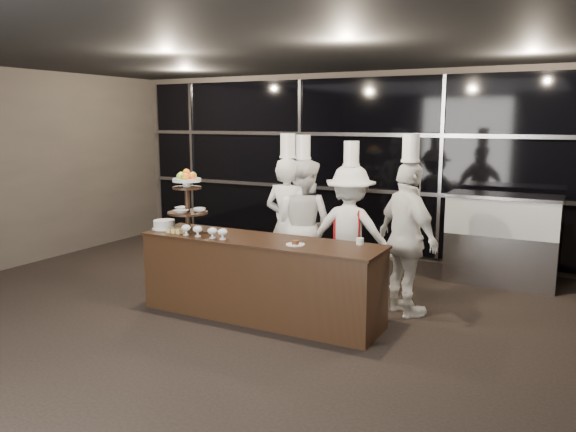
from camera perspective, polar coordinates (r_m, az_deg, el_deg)
The scene contains 14 objects.
room at distance 4.90m, azimuth -12.08°, elevation 0.85°, with size 10.00×10.00×10.00m.
window_wall at distance 9.22m, azimuth 7.98°, elevation 5.12°, with size 8.60×0.10×2.80m.
buffet_counter at distance 6.42m, azimuth -2.85°, elevation -6.30°, with size 2.84×0.74×0.92m.
display_stand at distance 6.79m, azimuth -10.20°, elevation 2.00°, with size 0.48×0.48×0.74m.
compotes at distance 6.43m, azimuth -8.49°, elevation -1.43°, with size 0.62×0.11×0.12m.
layer_cake at distance 7.01m, azimuth -12.46°, elevation -0.86°, with size 0.30×0.30×0.11m.
pastry_squares at distance 6.76m, azimuth -11.30°, elevation -1.44°, with size 0.20×0.13×0.05m.
small_plate at distance 5.98m, azimuth 0.75°, elevation -2.84°, with size 0.20×0.20×0.05m.
chef_cup at distance 6.05m, azimuth 7.32°, elevation -2.57°, with size 0.08×0.08×0.07m, color white.
display_case at distance 8.21m, azimuth 20.91°, elevation -1.77°, with size 1.46×0.64×1.24m.
chef_a at distance 7.27m, azimuth -0.02°, elevation -0.77°, with size 0.66×0.45×2.07m.
chef_b at distance 7.31m, azimuth 1.50°, elevation -0.89°, with size 0.90×0.73×2.05m.
chef_c at distance 7.06m, azimuth 6.31°, elevation -1.61°, with size 1.15×0.75×1.98m.
chef_d at distance 6.53m, azimuth 12.05°, elevation -2.23°, with size 1.08×1.00×2.08m.
Camera 1 is at (3.12, -3.71, 2.25)m, focal length 35.00 mm.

